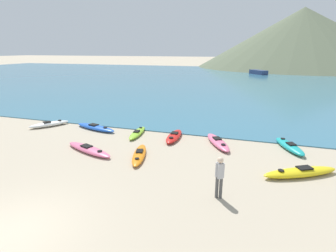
{
  "coord_description": "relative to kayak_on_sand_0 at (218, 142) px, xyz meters",
  "views": [
    {
      "loc": [
        6.54,
        -4.81,
        5.3
      ],
      "look_at": [
        1.53,
        10.81,
        0.5
      ],
      "focal_mm": 28.0,
      "sensor_mm": 36.0,
      "label": 1
    }
  ],
  "objects": [
    {
      "name": "ground_plane",
      "position": [
        -4.92,
        -9.65,
        -0.16
      ],
      "size": [
        400.0,
        400.0,
        0.0
      ],
      "primitive_type": "plane",
      "color": "tan"
    },
    {
      "name": "bay_water",
      "position": [
        -4.92,
        36.19,
        -0.13
      ],
      "size": [
        160.0,
        70.0,
        0.06
      ],
      "primitive_type": "cube",
      "color": "teal",
      "rests_on": "ground_plane"
    },
    {
      "name": "far_hill_left",
      "position": [
        14.51,
        77.22,
        8.5
      ],
      "size": [
        61.37,
        61.37,
        17.33
      ],
      "primitive_type": "cone",
      "color": "#5B664C",
      "rests_on": "ground_plane"
    },
    {
      "name": "far_hill_midleft",
      "position": [
        25.74,
        85.47,
        6.35
      ],
      "size": [
        50.27,
        50.27,
        13.02
      ],
      "primitive_type": "cone",
      "color": "#5B664C",
      "rests_on": "ground_plane"
    },
    {
      "name": "kayak_on_sand_0",
      "position": [
        0.0,
        0.0,
        0.0
      ],
      "size": [
        2.06,
        3.08,
        0.37
      ],
      "color": "#E5668C",
      "rests_on": "ground_plane"
    },
    {
      "name": "kayak_on_sand_1",
      "position": [
        -2.71,
        0.25,
        -0.0
      ],
      "size": [
        0.86,
        2.72,
        0.36
      ],
      "color": "red",
      "rests_on": "ground_plane"
    },
    {
      "name": "kayak_on_sand_2",
      "position": [
        -3.59,
        -3.06,
        -0.03
      ],
      "size": [
        1.4,
        2.94,
        0.3
      ],
      "color": "orange",
      "rests_on": "ground_plane"
    },
    {
      "name": "kayak_on_sand_3",
      "position": [
        3.94,
        -2.84,
        0.02
      ],
      "size": [
        3.4,
        2.34,
        0.4
      ],
      "color": "yellow",
      "rests_on": "ground_plane"
    },
    {
      "name": "kayak_on_sand_4",
      "position": [
        -5.18,
        0.24,
        -0.03
      ],
      "size": [
        0.91,
        2.77,
        0.31
      ],
      "color": "#8CCC2D",
      "rests_on": "ground_plane"
    },
    {
      "name": "kayak_on_sand_5",
      "position": [
        -12.0,
        0.09,
        0.01
      ],
      "size": [
        2.12,
        2.59,
        0.38
      ],
      "color": "white",
      "rests_on": "ground_plane"
    },
    {
      "name": "kayak_on_sand_6",
      "position": [
        3.86,
        0.49,
        0.01
      ],
      "size": [
        1.7,
        2.84,
        0.4
      ],
      "color": "teal",
      "rests_on": "ground_plane"
    },
    {
      "name": "kayak_on_sand_7",
      "position": [
        -8.41,
        0.43,
        -0.01
      ],
      "size": [
        3.55,
        1.66,
        0.35
      ],
      "color": "blue",
      "rests_on": "ground_plane"
    },
    {
      "name": "kayak_on_sand_8",
      "position": [
        -6.47,
        -3.24,
        -0.02
      ],
      "size": [
        3.51,
        1.89,
        0.32
      ],
      "color": "#E5668C",
      "rests_on": "ground_plane"
    },
    {
      "name": "person_near_foreground",
      "position": [
        0.77,
        -5.69,
        0.77
      ],
      "size": [
        0.33,
        0.28,
        1.62
      ],
      "color": "#4C4C4C",
      "rests_on": "ground_plane"
    },
    {
      "name": "moored_boat_0",
      "position": [
        2.66,
        47.31,
        0.35
      ],
      "size": [
        4.0,
        4.58,
        0.91
      ],
      "color": "navy",
      "rests_on": "bay_water"
    }
  ]
}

